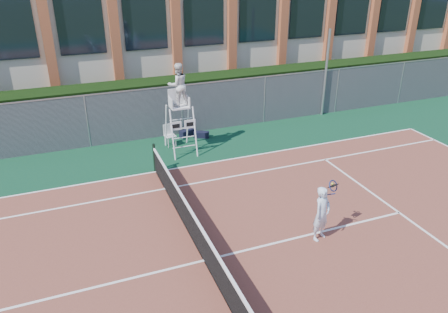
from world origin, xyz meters
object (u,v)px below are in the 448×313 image
object	(u,v)px
umpire_chair	(178,87)
steel_pole	(326,73)
plastic_chair	(169,133)
tennis_player	(322,213)

from	to	relation	value
umpire_chair	steel_pole	bearing A→B (deg)	11.99
plastic_chair	steel_pole	bearing A→B (deg)	6.58
umpire_chair	plastic_chair	size ratio (longest dim) A/B	4.05
steel_pole	plastic_chair	world-z (taller)	steel_pole
plastic_chair	tennis_player	distance (m)	8.31
tennis_player	plastic_chair	bearing A→B (deg)	105.61
steel_pole	tennis_player	world-z (taller)	steel_pole
umpire_chair	tennis_player	size ratio (longest dim) A/B	2.22
tennis_player	umpire_chair	bearing A→B (deg)	105.02
umpire_chair	tennis_player	distance (m)	7.75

